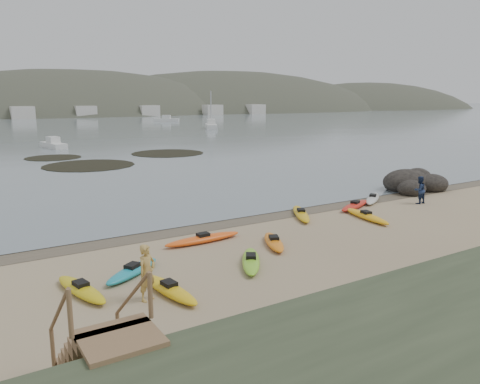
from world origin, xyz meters
TOP-DOWN VIEW (x-y plane):
  - ground at (0.00, 0.00)m, footprint 600.00×600.00m
  - wet_sand at (0.00, -0.30)m, footprint 60.00×60.00m
  - stairs at (-11.00, -11.62)m, footprint 1.50×2.70m
  - kayaks at (-0.42, -3.91)m, footprint 22.20×9.70m
  - person_west at (-8.31, -7.53)m, footprint 0.83×0.73m
  - person_east at (11.65, -2.86)m, footprint 0.89×0.71m
  - rock_cluster at (15.26, 0.34)m, footprint 5.37×3.96m
  - kelp_mats at (2.08, 29.25)m, footprint 20.01×15.79m
  - moored_boats at (-0.09, 76.86)m, footprint 91.41×67.36m
  - far_hills at (39.38, 193.97)m, footprint 550.00×135.00m
  - far_town at (6.00, 145.00)m, footprint 199.00×5.00m

SIDE VIEW (x-z plane):
  - far_hills at x=39.38m, z-range -55.93..24.07m
  - ground at x=0.00m, z-range 0.00..0.00m
  - wet_sand at x=0.00m, z-range 0.00..0.00m
  - kelp_mats at x=2.08m, z-range 0.01..0.05m
  - kayaks at x=-0.42m, z-range 0.00..0.34m
  - rock_cluster at x=15.26m, z-range -0.68..1.18m
  - moored_boats at x=-0.09m, z-range -0.06..1.11m
  - person_east at x=11.65m, z-range 0.00..1.76m
  - person_west at x=-8.31m, z-range 0.00..1.92m
  - stairs at x=-11.00m, z-range 0.00..2.10m
  - far_town at x=6.00m, z-range 0.00..4.00m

